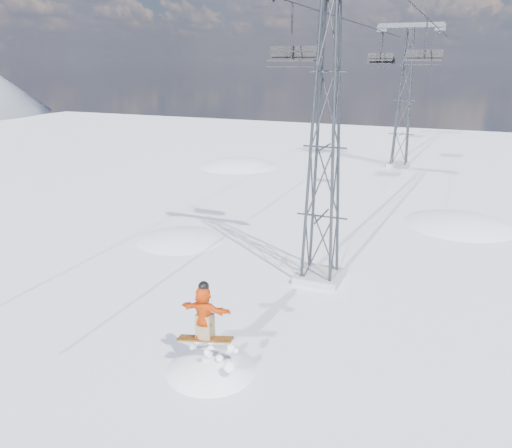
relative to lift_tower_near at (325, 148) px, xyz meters
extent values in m
plane|color=white|center=(-0.80, -8.00, -5.47)|extent=(120.00, 120.00, 0.00)
sphere|color=white|center=(-7.80, 2.00, -13.12)|extent=(16.00, 16.00, 16.00)
sphere|color=white|center=(5.20, 10.00, -14.97)|extent=(20.00, 20.00, 20.00)
sphere|color=white|center=(-12.80, 20.00, -15.87)|extent=(22.00, 22.00, 22.00)
cube|color=#999999|center=(0.00, 0.00, -5.32)|extent=(1.80, 1.80, 0.30)
cube|color=#999999|center=(0.00, 25.00, -5.32)|extent=(1.80, 1.80, 0.30)
cube|color=#313439|center=(0.00, 25.00, 5.78)|extent=(5.00, 0.35, 0.35)
cube|color=#313439|center=(-2.20, 25.00, 5.58)|extent=(0.80, 0.25, 0.50)
cube|color=#313439|center=(2.20, 25.00, 5.58)|extent=(0.80, 0.25, 0.50)
cylinder|color=black|center=(-2.20, 11.50, 5.38)|extent=(0.06, 51.00, 0.06)
cylinder|color=black|center=(2.20, 11.50, 5.38)|extent=(0.06, 51.00, 0.06)
sphere|color=white|center=(-1.21, -7.36, -7.22)|extent=(4.40, 4.40, 4.40)
cube|color=#A95B16|center=(-1.21, -7.66, -4.26)|extent=(1.66, 0.44, 0.28)
imported|color=#DA4409|center=(-1.21, -7.66, -3.44)|extent=(1.50, 0.54, 1.60)
cube|color=#78674A|center=(-1.21, -7.66, -3.87)|extent=(0.46, 0.36, 0.74)
sphere|color=black|center=(-1.21, -7.66, -2.66)|extent=(0.30, 0.30, 0.30)
cylinder|color=black|center=(-2.20, 2.35, 4.27)|extent=(0.08, 0.08, 2.23)
cube|color=black|center=(-2.20, 2.35, 3.16)|extent=(2.02, 0.46, 0.08)
cube|color=black|center=(-2.20, 2.58, 3.46)|extent=(2.02, 0.06, 0.56)
cylinder|color=black|center=(-2.20, 2.10, 2.90)|extent=(2.02, 0.06, 0.06)
cylinder|color=black|center=(-2.20, 2.05, 3.51)|extent=(2.02, 0.05, 0.05)
cylinder|color=black|center=(2.20, 12.99, 4.27)|extent=(0.08, 0.08, 2.22)
cube|color=black|center=(2.20, 12.99, 3.16)|extent=(2.02, 0.45, 0.08)
cube|color=black|center=(2.20, 13.21, 3.47)|extent=(2.02, 0.06, 0.55)
cylinder|color=black|center=(2.20, 12.73, 2.91)|extent=(2.02, 0.06, 0.06)
cylinder|color=black|center=(2.20, 12.68, 3.52)|extent=(2.02, 0.05, 0.05)
cylinder|color=black|center=(-2.20, 25.57, 4.15)|extent=(0.09, 0.09, 2.46)
cube|color=black|center=(-2.20, 25.57, 2.92)|extent=(2.23, 0.50, 0.09)
cube|color=black|center=(-2.20, 25.81, 3.26)|extent=(2.23, 0.07, 0.61)
cylinder|color=black|center=(-2.20, 25.29, 2.64)|extent=(2.23, 0.07, 0.07)
cylinder|color=black|center=(-2.20, 25.23, 3.32)|extent=(2.23, 0.06, 0.06)
cylinder|color=black|center=(-2.20, 24.78, 4.27)|extent=(0.08, 0.08, 2.23)
cube|color=black|center=(-2.20, 24.78, 3.15)|extent=(2.03, 0.46, 0.08)
cube|color=black|center=(-2.20, 25.01, 3.46)|extent=(2.03, 0.06, 0.56)
cylinder|color=black|center=(-2.20, 24.53, 2.90)|extent=(2.03, 0.06, 0.06)
cylinder|color=black|center=(-2.20, 24.48, 3.51)|extent=(2.03, 0.05, 0.05)
camera|label=1|loc=(4.80, -18.45, 3.17)|focal=35.00mm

